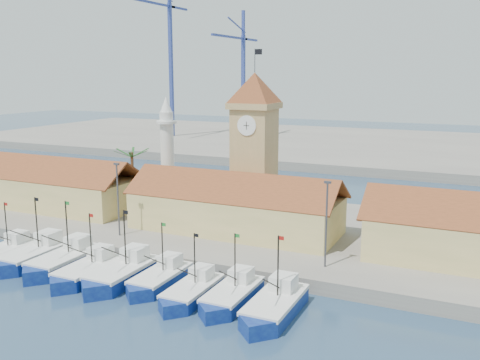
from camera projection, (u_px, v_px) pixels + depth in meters
The scene contains 20 objects.
ground at pixel (145, 301), 50.48m from camera, with size 400.00×400.00×0.00m, color navy.
quay at pixel (248, 228), 71.70m from camera, with size 140.00×32.00×1.50m, color gray.
terminal at pixel (374, 147), 148.21m from camera, with size 240.00×80.00×2.00m, color gray.
boat_0 at pixel (3, 254), 61.38m from camera, with size 3.38×9.25×7.00m.
boat_1 at pixel (33, 257), 60.11m from camera, with size 3.82×10.47×7.92m.
boat_2 at pixel (63, 262), 58.45m from camera, with size 3.81×10.44×7.90m.
boat_3 at pixel (87, 272), 55.69m from camera, with size 3.50×9.58×7.25m.
boat_4 at pixel (121, 275), 54.71m from camera, with size 3.80×10.42×7.88m.
boat_5 at pixel (159, 280), 53.67m from camera, with size 3.30×9.05×6.85m.
boat_6 at pixel (191, 293), 50.53m from camera, with size 3.24×8.87×6.71m.
boat_7 at pixel (231, 297), 49.58m from camera, with size 3.37×9.24×6.99m.
boat_8 at pixel (274, 308), 47.09m from camera, with size 3.66×10.03×7.59m.
hall_left at pixel (44, 189), 80.65m from camera, with size 31.20×10.13×7.61m.
hall_center at pixel (235, 211), 67.50m from camera, with size 27.04×10.13×7.61m.
clock_tower at pixel (254, 143), 71.27m from camera, with size 5.80×5.80×22.70m.
minaret at pixel (167, 151), 79.66m from camera, with size 3.00×3.00×16.30m.
palm_tree at pixel (133, 173), 80.62m from camera, with size 5.60×5.03×8.39m.
lamp_posts at pixel (209, 206), 59.69m from camera, with size 80.70×0.25×9.03m.
crane_blue_far at pixel (168, 50), 159.25m from camera, with size 1.00×33.74×46.50m.
crane_blue_near at pixel (242, 69), 157.23m from camera, with size 1.00×29.73×36.98m.
Camera 1 is at (27.94, -39.14, 21.13)m, focal length 40.00 mm.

